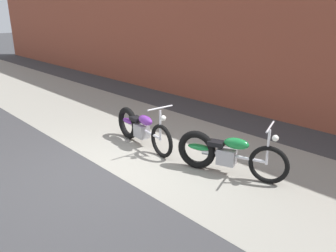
% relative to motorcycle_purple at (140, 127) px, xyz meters
% --- Properties ---
extents(ground_plane, '(80.00, 80.00, 0.00)m').
position_rel_motorcycle_purple_xyz_m(ground_plane, '(0.55, -1.23, -0.40)').
color(ground_plane, '#38383A').
extents(sidewalk_slab, '(36.00, 3.50, 0.01)m').
position_rel_motorcycle_purple_xyz_m(sidewalk_slab, '(0.55, 0.52, -0.40)').
color(sidewalk_slab, gray).
rests_on(sidewalk_slab, ground).
extents(brick_building_wall, '(36.00, 0.50, 5.45)m').
position_rel_motorcycle_purple_xyz_m(brick_building_wall, '(0.55, 3.97, 2.33)').
color(brick_building_wall, brown).
rests_on(brick_building_wall, ground).
extents(motorcycle_purple, '(2.00, 0.60, 1.03)m').
position_rel_motorcycle_purple_xyz_m(motorcycle_purple, '(0.00, 0.00, 0.00)').
color(motorcycle_purple, black).
rests_on(motorcycle_purple, ground).
extents(motorcycle_green, '(1.92, 0.89, 1.03)m').
position_rel_motorcycle_purple_xyz_m(motorcycle_green, '(2.07, 0.21, 0.00)').
color(motorcycle_green, black).
rests_on(motorcycle_green, ground).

